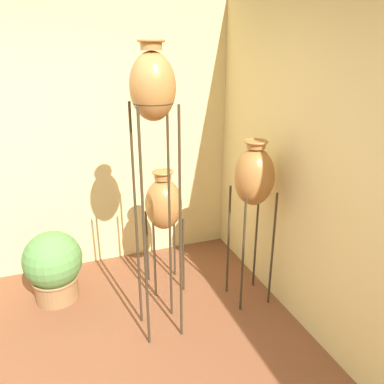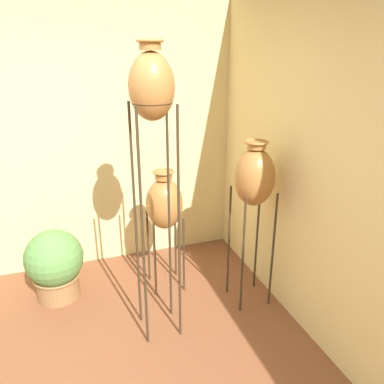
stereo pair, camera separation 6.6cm
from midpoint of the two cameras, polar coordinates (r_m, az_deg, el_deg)
name	(u,v)px [view 1 (the left image)]	position (r m, az deg, el deg)	size (l,w,h in m)	color
wall_back	(21,143)	(3.85, -25.06, 6.81)	(8.10, 0.06, 2.70)	beige
wall_right	(368,188)	(2.53, 24.53, 0.52)	(0.06, 8.10, 2.70)	beige
vase_stand_tall	(153,96)	(2.54, -6.74, 14.35)	(0.31, 0.31, 2.21)	#382D1E
vase_stand_medium	(254,178)	(3.12, 8.83, 2.09)	(0.34, 0.34, 1.48)	#382D1E
vase_stand_short	(164,204)	(3.38, -4.91, -1.88)	(0.33, 0.33, 1.17)	#382D1E
potted_plant	(53,265)	(3.65, -20.85, -10.37)	(0.52, 0.52, 0.66)	olive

